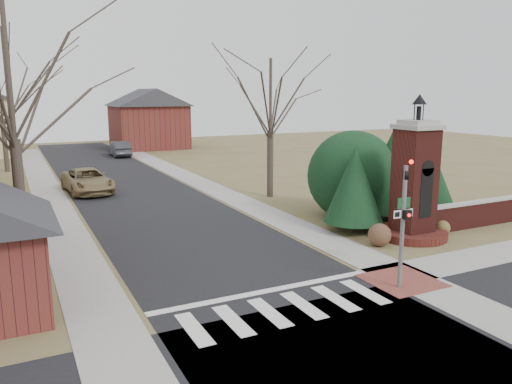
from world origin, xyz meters
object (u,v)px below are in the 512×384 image
traffic_signal_pole (404,214)px  brick_gate_monument (414,191)px  sign_post (403,219)px  pickup_truck (88,181)px  distant_car (119,149)px

traffic_signal_pole → brick_gate_monument: brick_gate_monument is taller
sign_post → pickup_truck: sign_post is taller
sign_post → brick_gate_monument: brick_gate_monument is taller
traffic_signal_pole → brick_gate_monument: bearing=43.2°
distant_car → sign_post: bearing=93.7°
sign_post → traffic_signal_pole: bearing=-132.4°
sign_post → distant_car: 39.34m
pickup_truck → distant_car: distant_car is taller
traffic_signal_pole → pickup_truck: bearing=107.7°
sign_post → distant_car: bearing=93.6°
pickup_truck → brick_gate_monument: bearing=-60.5°
sign_post → brick_gate_monument: (3.41, 3.01, 0.22)m
traffic_signal_pole → brick_gate_monument: size_ratio=0.69×
pickup_truck → distant_car: 19.53m
traffic_signal_pole → sign_post: traffic_signal_pole is taller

